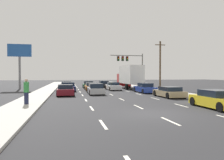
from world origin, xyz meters
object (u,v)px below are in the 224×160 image
(utility_pole_mid, at_px, (160,64))
(traffic_signal_mast, at_px, (128,61))
(car_white, at_px, (113,86))
(car_yellow, at_px, (217,100))
(pedestrian_near_corner, at_px, (26,91))
(car_silver, at_px, (95,89))
(car_tan, at_px, (169,92))
(car_blue, at_px, (145,88))
(car_gray, at_px, (67,85))
(car_maroon, at_px, (66,90))
(roadside_billboard, at_px, (20,57))
(car_green, at_px, (88,85))
(car_black, at_px, (104,85))
(box_truck, at_px, (129,76))
(car_orange, at_px, (91,87))
(car_navy, at_px, (69,87))

(utility_pole_mid, bearing_deg, traffic_signal_mast, 112.16)
(car_white, distance_m, traffic_signal_mast, 11.63)
(car_yellow, relative_size, pedestrian_near_corner, 2.22)
(car_white, xyz_separation_m, utility_pole_mid, (8.40, 1.20, 3.59))
(car_silver, distance_m, car_tan, 8.91)
(car_white, relative_size, car_blue, 0.99)
(car_gray, height_order, car_maroon, car_maroon)
(car_white, bearing_deg, car_maroon, -133.37)
(car_silver, xyz_separation_m, roadside_billboard, (-11.32, 12.53, 4.77))
(car_green, height_order, car_black, car_black)
(car_black, bearing_deg, pedestrian_near_corner, -112.90)
(box_truck, height_order, roadside_billboard, roadside_billboard)
(car_blue, xyz_separation_m, pedestrian_near_corner, (-13.03, -10.01, 0.52))
(car_orange, xyz_separation_m, car_blue, (6.52, -5.61, 0.02))
(car_black, xyz_separation_m, car_yellow, (3.69, -26.38, 0.02))
(car_navy, relative_size, traffic_signal_mast, 0.68)
(box_truck, distance_m, pedestrian_near_corner, 22.32)
(car_maroon, height_order, car_green, car_green)
(car_navy, bearing_deg, car_maroon, -93.04)
(car_maroon, relative_size, utility_pole_mid, 0.55)
(car_white, distance_m, car_yellow, 19.97)
(car_maroon, distance_m, car_orange, 8.25)
(car_maroon, xyz_separation_m, car_green, (3.85, 13.62, -0.01))
(car_green, relative_size, car_blue, 0.93)
(car_navy, height_order, car_maroon, car_navy)
(car_yellow, bearing_deg, car_blue, 90.79)
(car_black, bearing_deg, utility_pole_mid, -31.86)
(car_navy, xyz_separation_m, car_yellow, (10.11, -18.74, 0.01))
(traffic_signal_mast, xyz_separation_m, roadside_billboard, (-20.01, -3.57, 0.16))
(car_maroon, relative_size, traffic_signal_mast, 0.64)
(car_orange, distance_m, traffic_signal_mast, 13.69)
(car_green, relative_size, traffic_signal_mast, 0.61)
(car_green, xyz_separation_m, pedestrian_near_corner, (-6.61, -21.90, 0.53))
(car_navy, relative_size, car_tan, 1.11)
(car_white, xyz_separation_m, car_tan, (3.46, -12.11, -0.04))
(car_gray, xyz_separation_m, traffic_signal_mast, (12.25, 2.77, 4.65))
(car_gray, relative_size, car_black, 1.00)
(traffic_signal_mast, distance_m, pedestrian_near_corner, 29.70)
(pedestrian_near_corner, bearing_deg, car_maroon, 71.57)
(car_blue, bearing_deg, utility_pole_mid, 53.08)
(car_orange, height_order, car_silver, car_silver)
(car_maroon, xyz_separation_m, utility_pole_mid, (15.60, 8.82, 3.59))
(car_gray, relative_size, traffic_signal_mast, 0.68)
(roadside_billboard, bearing_deg, utility_pole_mid, -11.21)
(car_orange, distance_m, car_white, 3.45)
(car_silver, bearing_deg, pedestrian_near_corner, -124.58)
(car_silver, xyz_separation_m, car_white, (3.62, 6.71, -0.03))
(car_black, bearing_deg, box_truck, -51.57)
(car_orange, bearing_deg, roadside_billboard, 152.06)
(car_navy, relative_size, box_truck, 0.51)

